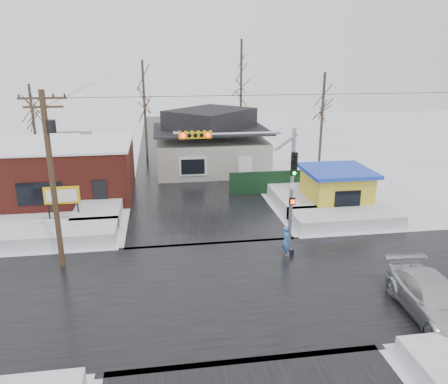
{
  "coord_description": "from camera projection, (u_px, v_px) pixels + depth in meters",
  "views": [
    {
      "loc": [
        -2.75,
        -18.01,
        10.56
      ],
      "look_at": [
        0.8,
        5.52,
        3.0
      ],
      "focal_mm": 35.0,
      "sensor_mm": 36.0,
      "label": 1
    }
  ],
  "objects": [
    {
      "name": "tree_far_west",
      "position": [
        31.0,
        102.0,
        39.26
      ],
      "size": [
        3.0,
        3.0,
        8.0
      ],
      "color": "#332821",
      "rests_on": "ground"
    },
    {
      "name": "snowbank_nside_e",
      "position": [
        293.0,
        195.0,
        32.74
      ],
      "size": [
        3.0,
        8.0,
        0.8
      ],
      "primitive_type": "cube",
      "color": "white",
      "rests_on": "ground"
    },
    {
      "name": "pedestrian",
      "position": [
        286.0,
        241.0,
        23.69
      ],
      "size": [
        0.53,
        0.69,
        1.69
      ],
      "primitive_type": "imported",
      "rotation": [
        0.0,
        0.0,
        1.78
      ],
      "color": "#4776C7",
      "rests_on": "ground"
    },
    {
      "name": "fence",
      "position": [
        279.0,
        182.0,
        34.4
      ],
      "size": [
        8.0,
        0.12,
        1.8
      ],
      "primitive_type": "cube",
      "color": "black",
      "rests_on": "ground"
    },
    {
      "name": "marquee_sign",
      "position": [
        62.0,
        196.0,
        27.64
      ],
      "size": [
        2.2,
        0.21,
        2.55
      ],
      "color": "black",
      "rests_on": "ground"
    },
    {
      "name": "tree_far_right",
      "position": [
        324.0,
        94.0,
        38.94
      ],
      "size": [
        3.0,
        3.0,
        9.0
      ],
      "color": "#332821",
      "rests_on": "ground"
    },
    {
      "name": "shopping_bag",
      "position": [
        291.0,
        253.0,
        23.76
      ],
      "size": [
        0.3,
        0.22,
        0.35
      ],
      "primitive_type": "cube",
      "rotation": [
        0.0,
        0.0,
        0.4
      ],
      "color": "black",
      "rests_on": "ground"
    },
    {
      "name": "tree_far_mid",
      "position": [
        241.0,
        64.0,
        44.91
      ],
      "size": [
        3.0,
        3.0,
        12.0
      ],
      "color": "#332821",
      "rests_on": "ground"
    },
    {
      "name": "snowbank_nside_w",
      "position": [
        101.0,
        205.0,
        30.75
      ],
      "size": [
        3.0,
        8.0,
        0.8
      ],
      "primitive_type": "cube",
      "color": "white",
      "rests_on": "ground"
    },
    {
      "name": "road_ns",
      "position": [
        225.0,
        288.0,
        20.56
      ],
      "size": [
        10.0,
        120.0,
        0.02
      ],
      "primitive_type": "cube",
      "color": "black",
      "rests_on": "ground"
    },
    {
      "name": "snowbank_nw",
      "position": [
        56.0,
        234.0,
        25.75
      ],
      "size": [
        7.0,
        3.0,
        0.8
      ],
      "primitive_type": "cube",
      "color": "white",
      "rests_on": "ground"
    },
    {
      "name": "traffic_signal",
      "position": [
        263.0,
        177.0,
        22.33
      ],
      "size": [
        6.05,
        0.68,
        7.0
      ],
      "color": "gray",
      "rests_on": "ground"
    },
    {
      "name": "utility_pole",
      "position": [
        53.0,
        171.0,
        21.18
      ],
      "size": [
        3.15,
        0.44,
        9.0
      ],
      "color": "#382619",
      "rests_on": "ground"
    },
    {
      "name": "ground",
      "position": [
        225.0,
        288.0,
        20.56
      ],
      "size": [
        120.0,
        120.0,
        0.0
      ],
      "primitive_type": "plane",
      "color": "white",
      "rests_on": "ground"
    },
    {
      "name": "house",
      "position": [
        210.0,
        143.0,
        40.78
      ],
      "size": [
        10.4,
        8.4,
        5.76
      ],
      "color": "#ADA89C",
      "rests_on": "ground"
    },
    {
      "name": "snowbank_ne",
      "position": [
        345.0,
        218.0,
        28.32
      ],
      "size": [
        7.0,
        3.0,
        0.8
      ],
      "primitive_type": "cube",
      "color": "white",
      "rests_on": "ground"
    },
    {
      "name": "kiosk",
      "position": [
        336.0,
        188.0,
        30.89
      ],
      "size": [
        4.6,
        4.6,
        2.88
      ],
      "color": "yellow",
      "rests_on": "ground"
    },
    {
      "name": "brick_building",
      "position": [
        52.0,
        170.0,
        33.44
      ],
      "size": [
        12.2,
        8.2,
        4.12
      ],
      "color": "maroon",
      "rests_on": "ground"
    },
    {
      "name": "road_ew",
      "position": [
        225.0,
        288.0,
        20.56
      ],
      "size": [
        120.0,
        10.0,
        0.02
      ],
      "primitive_type": "cube",
      "color": "black",
      "rests_on": "ground"
    },
    {
      "name": "car",
      "position": [
        433.0,
        299.0,
        18.18
      ],
      "size": [
        2.62,
        5.66,
        1.6
      ],
      "primitive_type": "imported",
      "rotation": [
        0.0,
        0.0,
        -0.07
      ],
      "color": "silver",
      "rests_on": "ground"
    },
    {
      "name": "tree_far_left",
      "position": [
        143.0,
        82.0,
        42.08
      ],
      "size": [
        3.0,
        3.0,
        10.0
      ],
      "color": "#332821",
      "rests_on": "ground"
    }
  ]
}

